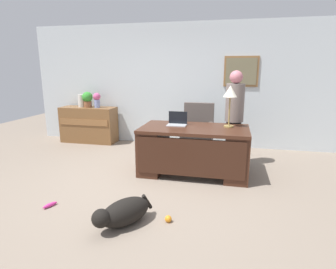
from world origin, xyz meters
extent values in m
plane|color=gray|center=(0.00, 0.00, 0.00)|extent=(12.00, 12.00, 0.00)
cube|color=silver|center=(0.00, 2.60, 1.35)|extent=(7.00, 0.12, 2.70)
cube|color=olive|center=(1.34, 2.52, 1.66)|extent=(0.71, 0.03, 0.63)
cube|color=#736B4D|center=(1.34, 2.50, 1.66)|extent=(0.63, 0.01, 0.55)
cube|color=#422316|center=(0.61, 0.76, 0.76)|extent=(1.75, 0.96, 0.05)
cube|color=#422316|center=(-0.09, 0.76, 0.37)|extent=(0.36, 0.90, 0.73)
cube|color=#422316|center=(1.30, 0.76, 0.37)|extent=(0.36, 0.90, 0.73)
cube|color=#381E13|center=(0.61, 0.31, 0.40)|extent=(1.65, 0.04, 0.59)
cube|color=brown|center=(-2.11, 2.25, 0.42)|extent=(1.29, 0.48, 0.83)
cube|color=brown|center=(-2.11, 2.00, 0.52)|extent=(1.19, 0.02, 0.14)
cube|color=#564C47|center=(0.54, 1.69, 0.37)|extent=(0.60, 0.58, 0.18)
cylinder|color=black|center=(0.54, 1.69, 0.14)|extent=(0.10, 0.10, 0.28)
cylinder|color=black|center=(0.54, 1.69, 0.03)|extent=(0.52, 0.52, 0.05)
cube|color=#564C47|center=(0.54, 1.93, 0.75)|extent=(0.60, 0.12, 0.59)
cube|color=#564C47|center=(0.28, 1.69, 0.57)|extent=(0.08, 0.50, 0.22)
cube|color=#564C47|center=(0.80, 1.69, 0.57)|extent=(0.08, 0.50, 0.22)
cylinder|color=#262323|center=(1.23, 1.31, 0.41)|extent=(0.26, 0.26, 0.81)
cylinder|color=slate|center=(1.23, 1.31, 1.14)|extent=(0.32, 0.32, 0.66)
sphere|color=#BE6D78|center=(1.23, 1.31, 1.58)|extent=(0.22, 0.22, 0.22)
ellipsoid|color=black|center=(0.08, -1.02, 0.15)|extent=(0.60, 0.68, 0.30)
sphere|color=black|center=(-0.10, -1.28, 0.19)|extent=(0.20, 0.20, 0.20)
cylinder|color=black|center=(0.25, -0.77, 0.17)|extent=(0.12, 0.15, 0.21)
cube|color=#B2B5BA|center=(0.29, 0.83, 0.79)|extent=(0.32, 0.22, 0.01)
cube|color=black|center=(0.29, 0.94, 0.90)|extent=(0.32, 0.01, 0.21)
cylinder|color=#9E8447|center=(1.15, 0.91, 0.80)|extent=(0.16, 0.16, 0.02)
cylinder|color=#9E8447|center=(1.15, 0.91, 1.04)|extent=(0.02, 0.02, 0.47)
cone|color=silver|center=(1.15, 0.91, 1.37)|extent=(0.22, 0.22, 0.18)
cylinder|color=#879AD5|center=(-1.87, 2.25, 0.93)|extent=(0.13, 0.13, 0.18)
sphere|color=#D0548E|center=(-1.87, 2.25, 1.09)|extent=(0.17, 0.17, 0.17)
cylinder|color=silver|center=(-2.27, 2.25, 0.98)|extent=(0.15, 0.15, 0.29)
cylinder|color=brown|center=(-2.11, 2.25, 0.90)|extent=(0.18, 0.18, 0.14)
sphere|color=green|center=(-2.11, 2.25, 1.07)|extent=(0.24, 0.24, 0.24)
sphere|color=orange|center=(0.54, -0.87, 0.04)|extent=(0.08, 0.08, 0.08)
ellipsoid|color=#D8338C|center=(-1.01, -0.86, 0.03)|extent=(0.12, 0.20, 0.05)
camera|label=1|loc=(1.18, -3.70, 1.72)|focal=29.91mm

